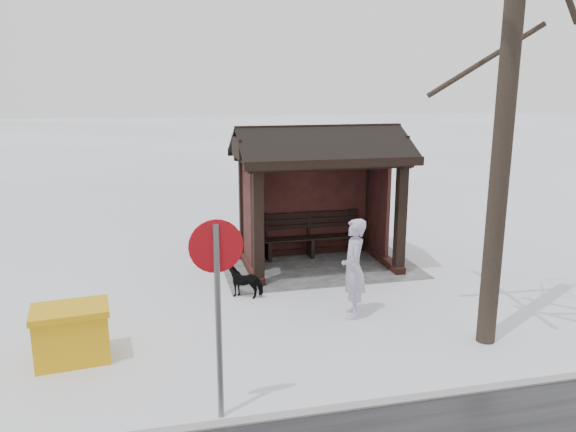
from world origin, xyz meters
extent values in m
plane|color=white|center=(0.00, 0.00, 0.00)|extent=(120.00, 120.00, 0.00)
cube|color=gray|center=(0.00, 5.50, 0.01)|extent=(120.00, 0.15, 0.06)
cube|color=gray|center=(0.00, -0.20, 0.01)|extent=(4.20, 3.20, 0.02)
cube|color=#3A1D15|center=(0.00, -0.90, 0.08)|extent=(3.30, 0.22, 0.16)
cube|color=#3A1D15|center=(-1.50, 0.00, 0.08)|extent=(0.22, 2.10, 0.16)
cube|color=#3A1D15|center=(1.50, 0.00, 0.08)|extent=(0.22, 2.10, 0.16)
cube|color=black|center=(-1.50, 0.90, 1.15)|extent=(0.20, 0.20, 2.30)
cube|color=black|center=(1.50, 0.90, 1.15)|extent=(0.20, 0.20, 2.30)
cube|color=black|center=(-1.50, -0.90, 1.15)|extent=(0.20, 0.20, 2.30)
cube|color=black|center=(1.50, -0.90, 1.15)|extent=(0.20, 0.20, 2.30)
cube|color=black|center=(0.00, -0.90, 1.23)|extent=(2.80, 0.08, 2.14)
cube|color=black|center=(-1.50, -0.31, 1.23)|extent=(0.08, 1.17, 2.14)
cube|color=black|center=(1.50, -0.31, 1.23)|extent=(0.08, 1.17, 2.14)
cube|color=black|center=(0.00, 0.90, 2.36)|extent=(3.40, 0.20, 0.18)
cube|color=black|center=(0.00, -0.90, 2.36)|extent=(3.40, 0.20, 0.18)
cylinder|color=black|center=(-1.50, 4.20, 4.28)|extent=(0.29, 0.29, 8.55)
imported|color=#AFA4C0|center=(0.20, 2.81, 0.86)|extent=(0.57, 0.72, 1.73)
imported|color=black|center=(1.85, 1.44, 0.30)|extent=(0.77, 0.57, 0.59)
cube|color=#D69A0C|center=(4.69, 3.39, 0.36)|extent=(1.08, 0.78, 0.73)
cube|color=#D69A0C|center=(4.69, 3.39, 0.77)|extent=(1.14, 0.85, 0.09)
cylinder|color=slate|center=(2.76, 5.30, 1.20)|extent=(0.07, 0.07, 2.40)
cylinder|color=#AE0C14|center=(2.76, 5.28, 2.14)|extent=(0.63, 0.06, 0.63)
cylinder|color=white|center=(2.76, 5.26, 2.14)|extent=(0.48, 0.05, 0.48)
camera|label=1|loc=(3.36, 11.38, 3.92)|focal=35.00mm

